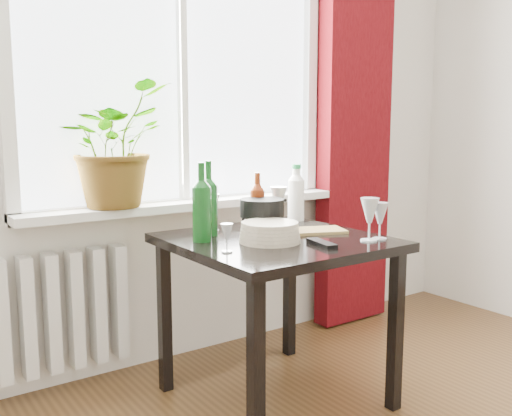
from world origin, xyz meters
TOP-DOWN VIEW (x-y plane):
  - window at (0.00, 2.22)m, footprint 1.72×0.08m
  - windowsill at (0.00, 2.15)m, footprint 1.72×0.20m
  - curtain at (1.12, 2.12)m, footprint 0.50×0.12m
  - radiator at (-0.75, 2.18)m, footprint 0.80×0.10m
  - table at (0.10, 1.55)m, footprint 0.85×0.85m
  - potted_plant at (-0.39, 2.16)m, footprint 0.69×0.67m
  - wine_bottle_left at (-0.20, 1.67)m, footprint 0.09×0.09m
  - wine_bottle_right at (-0.11, 1.77)m, footprint 0.10×0.10m
  - bottle_amber at (0.14, 1.76)m, footprint 0.08×0.08m
  - cleaning_bottle at (0.45, 1.85)m, footprint 0.10×0.10m
  - wineglass_front_right at (0.38, 1.27)m, footprint 0.10×0.10m
  - wineglass_far_right at (0.44, 1.27)m, footprint 0.08×0.08m
  - wineglass_back_center at (0.27, 1.77)m, footprint 0.11×0.11m
  - wineglass_back_left at (-0.05, 1.84)m, footprint 0.10×0.10m
  - wineglass_front_left at (-0.23, 1.43)m, footprint 0.05×0.05m
  - plate_stack at (0.02, 1.49)m, footprint 0.28×0.28m
  - fondue_pot at (0.11, 1.68)m, footprint 0.25×0.23m
  - tv_remote at (0.15, 1.32)m, footprint 0.08×0.17m
  - cutting_board at (0.33, 1.55)m, footprint 0.29×0.24m

SIDE VIEW (x-z plane):
  - radiator at x=-0.75m, z-range 0.10..0.66m
  - table at x=0.10m, z-range 0.28..1.02m
  - cutting_board at x=0.33m, z-range 0.74..0.75m
  - tv_remote at x=0.15m, z-range 0.74..0.76m
  - plate_stack at x=0.02m, z-range 0.74..0.82m
  - wineglass_front_left at x=-0.23m, z-range 0.74..0.85m
  - fondue_pot at x=0.11m, z-range 0.74..0.90m
  - wineglass_far_right at x=0.44m, z-range 0.74..0.90m
  - windowsill at x=0.00m, z-range 0.80..0.84m
  - wineglass_back_left at x=-0.05m, z-range 0.74..0.92m
  - wineglass_front_right at x=0.38m, z-range 0.74..0.93m
  - wineglass_back_center at x=0.27m, z-range 0.74..0.94m
  - bottle_amber at x=0.14m, z-range 0.74..1.01m
  - cleaning_bottle at x=0.45m, z-range 0.74..1.03m
  - wine_bottle_right at x=-0.11m, z-range 0.74..1.07m
  - wine_bottle_left at x=-0.20m, z-range 0.74..1.08m
  - potted_plant at x=-0.39m, z-range 0.84..1.42m
  - curtain at x=1.12m, z-range 0.01..2.58m
  - window at x=0.00m, z-range 0.79..2.41m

